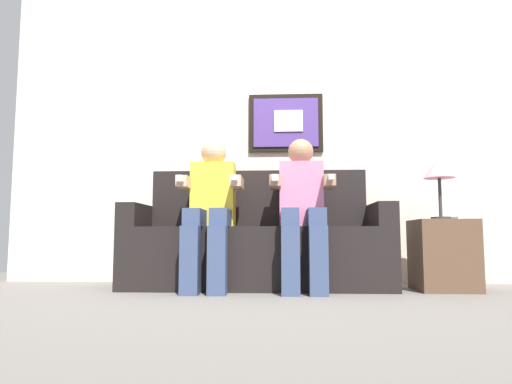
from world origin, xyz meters
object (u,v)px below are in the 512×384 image
(couch, at_px, (257,246))
(table_lamp, at_px, (439,170))
(person_on_left, at_px, (211,205))
(spare_remote_on_table, at_px, (457,218))
(person_on_right, at_px, (302,205))
(side_table_right, at_px, (443,255))

(couch, height_order, table_lamp, table_lamp)
(person_on_left, relative_size, table_lamp, 2.41)
(person_on_left, bearing_deg, spare_remote_on_table, 1.05)
(person_on_right, relative_size, side_table_right, 2.22)
(spare_remote_on_table, bearing_deg, table_lamp, 168.79)
(side_table_right, relative_size, spare_remote_on_table, 3.85)
(couch, relative_size, table_lamp, 4.25)
(person_on_left, xyz_separation_m, table_lamp, (1.65, 0.05, 0.25))
(person_on_left, height_order, side_table_right, person_on_left)
(side_table_right, xyz_separation_m, table_lamp, (-0.01, -0.01, 0.61))
(couch, relative_size, person_on_left, 1.76)
(person_on_left, xyz_separation_m, person_on_right, (0.66, 0.00, 0.00))
(couch, bearing_deg, spare_remote_on_table, -5.43)
(person_on_left, bearing_deg, person_on_right, 0.00)
(person_on_right, relative_size, spare_remote_on_table, 8.54)
(couch, height_order, side_table_right, couch)
(table_lamp, relative_size, spare_remote_on_table, 3.54)
(person_on_left, distance_m, spare_remote_on_table, 1.76)
(spare_remote_on_table, bearing_deg, person_on_right, -178.32)
(person_on_left, relative_size, spare_remote_on_table, 8.54)
(person_on_right, bearing_deg, side_table_right, 3.52)
(side_table_right, bearing_deg, table_lamp, -132.58)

